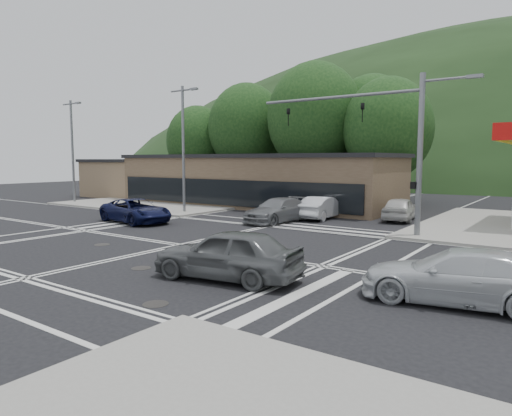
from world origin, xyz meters
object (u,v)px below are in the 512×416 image
Objects in this scene: car_silver_east at (459,276)px; car_northbound at (278,210)px; car_grey_center at (228,254)px; car_queue_a at (322,208)px; car_blue_west at (136,211)px; car_queue_b at (400,209)px.

car_silver_east is 1.00× the size of car_northbound.
car_queue_a is (-4.47, 15.41, -0.10)m from car_grey_center.
car_blue_west is 8.78m from car_northbound.
car_northbound is at bearing 62.23° from car_queue_a.
car_blue_west is at bearing -137.71° from car_northbound.
car_queue_b reaches higher than car_blue_west.
car_northbound is at bearing -163.49° from car_grey_center.
car_grey_center is 0.96× the size of car_northbound.
car_queue_b reaches higher than car_silver_east.
car_queue_a is (8.59, 8.23, 0.00)m from car_blue_west.
car_grey_center is 17.52m from car_queue_b.
car_grey_center is (13.06, -7.18, 0.11)m from car_blue_west.
car_northbound is at bearing 32.88° from car_queue_b.
car_blue_west is 14.91m from car_grey_center.
car_grey_center is at bearing -84.76° from car_silver_east.
car_grey_center reaches higher than car_northbound.
car_queue_b is (4.44, 2.10, 0.01)m from car_queue_a.
car_grey_center reaches higher than car_silver_east.
car_queue_b reaches higher than car_queue_a.
car_blue_west is at bearing 42.22° from car_queue_a.
car_queue_a is at bearing -37.20° from car_blue_west.
car_blue_west is 16.63m from car_queue_b.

